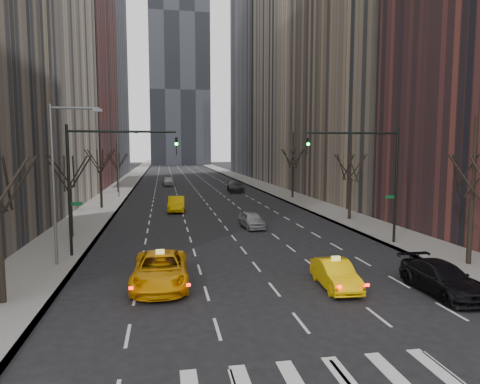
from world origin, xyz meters
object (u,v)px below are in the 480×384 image
taxi_suv (160,270)px  taxi_sedan (335,274)px  silver_sedan_ahead (252,220)px  parked_suv_black (442,278)px

taxi_suv → taxi_sedan: taxi_suv is taller
silver_sedan_ahead → parked_suv_black: bearing=-78.0°
taxi_sedan → silver_sedan_ahead: (-0.79, 16.06, 0.02)m
taxi_suv → parked_suv_black: bearing=-13.3°
taxi_sedan → parked_suv_black: size_ratio=0.82×
silver_sedan_ahead → parked_suv_black: parked_suv_black is taller
taxi_suv → taxi_sedan: bearing=-10.4°
taxi_suv → taxi_sedan: (8.33, -1.78, -0.13)m
taxi_sedan → taxi_suv: bearing=171.3°
taxi_suv → silver_sedan_ahead: size_ratio=1.43×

